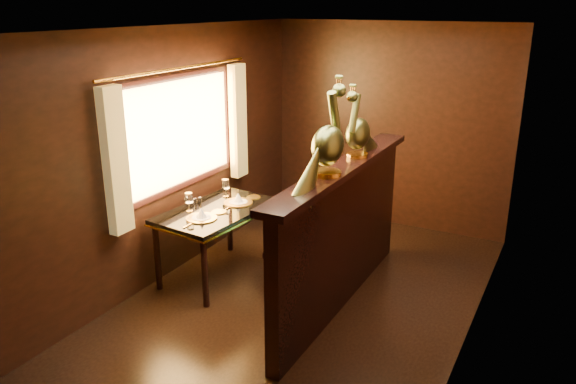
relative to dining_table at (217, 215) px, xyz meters
The scene contains 8 objects.
ground 1.23m from the dining_table, 13.16° to the right, with size 5.00×5.00×0.00m, color black.
room_shell 1.32m from the dining_table, 13.30° to the right, with size 3.04×5.04×2.52m.
partition 1.33m from the dining_table, ahead, with size 0.26×2.70×1.36m.
dining_table is the anchor object (origin of this frame).
chair_left 0.86m from the dining_table, 11.65° to the left, with size 0.56×0.58×1.22m.
chair_right 1.11m from the dining_table, 40.45° to the left, with size 0.63×0.65×1.35m.
peacock_left 1.75m from the dining_table, 12.66° to the right, with size 0.25×0.67×0.79m, color #1C5435, non-canonical shape.
peacock_right 1.73m from the dining_table, 15.30° to the left, with size 0.22×0.57×0.68m, color #1C5435, non-canonical shape.
Camera 1 is at (2.10, -4.08, 2.70)m, focal length 35.00 mm.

